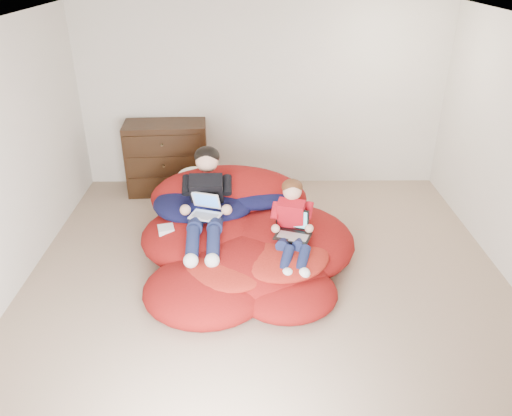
{
  "coord_description": "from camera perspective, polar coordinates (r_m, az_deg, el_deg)",
  "views": [
    {
      "loc": [
        -0.15,
        -4.25,
        3.05
      ],
      "look_at": [
        -0.11,
        0.28,
        0.7
      ],
      "focal_mm": 35.0,
      "sensor_mm": 36.0,
      "label": 1
    }
  ],
  "objects": [
    {
      "name": "power_adapter",
      "position": [
        5.36,
        -10.25,
        -2.45
      ],
      "size": [
        0.2,
        0.2,
        0.06
      ],
      "primitive_type": "cube",
      "rotation": [
        0.0,
        0.0,
        0.26
      ],
      "color": "white",
      "rests_on": "beanbag_pile"
    },
    {
      "name": "older_boy",
      "position": [
        5.3,
        -5.74,
        1.18
      ],
      "size": [
        0.37,
        1.26,
        0.83
      ],
      "color": "black",
      "rests_on": "beanbag_pile"
    },
    {
      "name": "cream_pillow",
      "position": [
        6.01,
        -6.97,
        3.36
      ],
      "size": [
        0.45,
        0.29,
        0.29
      ],
      "primitive_type": "ellipsoid",
      "color": "white",
      "rests_on": "beanbag_pile"
    },
    {
      "name": "dresser",
      "position": [
        7.05,
        -10.11,
        5.7
      ],
      "size": [
        1.13,
        0.65,
        0.99
      ],
      "color": "black",
      "rests_on": "ground"
    },
    {
      "name": "younger_boy",
      "position": [
        5.01,
        4.21,
        -1.56
      ],
      "size": [
        0.37,
        0.88,
        0.69
      ],
      "color": "red",
      "rests_on": "beanbag_pile"
    },
    {
      "name": "laptop_black",
      "position": [
        5.03,
        4.19,
        -2.3
      ],
      "size": [
        0.41,
        0.39,
        0.26
      ],
      "color": "black",
      "rests_on": "younger_boy"
    },
    {
      "name": "room_shell",
      "position": [
        5.11,
        1.22,
        -6.24
      ],
      "size": [
        5.1,
        5.1,
        2.77
      ],
      "color": "tan",
      "rests_on": "ground"
    },
    {
      "name": "laptop_white",
      "position": [
        5.25,
        -5.77,
        -0.09
      ],
      "size": [
        0.36,
        0.38,
        0.22
      ],
      "color": "white",
      "rests_on": "older_boy"
    },
    {
      "name": "beanbag_pile",
      "position": [
        5.44,
        -1.64,
        -3.49
      ],
      "size": [
        2.36,
        2.4,
        0.9
      ],
      "color": "maroon",
      "rests_on": "ground"
    }
  ]
}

